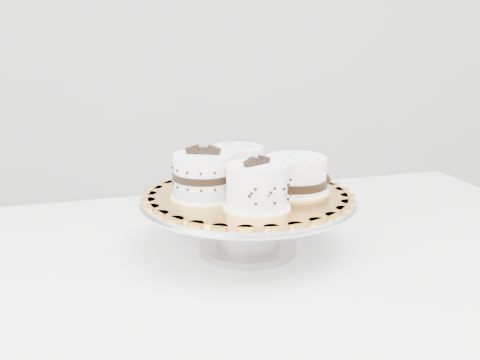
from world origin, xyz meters
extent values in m
cube|color=white|center=(0.01, 0.13, 0.73)|extent=(1.38, 1.00, 0.04)
cube|color=white|center=(0.56, 0.57, 0.35)|extent=(0.05, 0.05, 0.71)
cylinder|color=gray|center=(-0.01, 0.17, 0.76)|extent=(0.17, 0.17, 0.01)
cylinder|color=gray|center=(-0.01, 0.17, 0.79)|extent=(0.11, 0.11, 0.09)
cylinder|color=silver|center=(-0.01, 0.17, 0.84)|extent=(0.36, 0.36, 0.01)
cylinder|color=silver|center=(-0.01, 0.17, 0.84)|extent=(0.37, 0.37, 0.00)
cylinder|color=orange|center=(-0.01, 0.17, 0.85)|extent=(0.40, 0.40, 0.00)
cylinder|color=white|center=(-0.01, 0.09, 0.86)|extent=(0.11, 0.11, 0.00)
cylinder|color=white|center=(-0.01, 0.09, 0.89)|extent=(0.13, 0.13, 0.07)
cylinder|color=white|center=(-0.08, 0.16, 0.86)|extent=(0.11, 0.11, 0.00)
cylinder|color=white|center=(-0.08, 0.16, 0.89)|extent=(0.13, 0.13, 0.07)
cylinder|color=#A1BDCC|center=(-0.08, 0.16, 0.87)|extent=(0.10, 0.10, 0.02)
cylinder|color=black|center=(-0.08, 0.16, 0.89)|extent=(0.11, 0.11, 0.01)
cylinder|color=white|center=(-0.01, 0.24, 0.86)|extent=(0.10, 0.10, 0.00)
cylinder|color=white|center=(-0.01, 0.24, 0.89)|extent=(0.10, 0.10, 0.06)
cylinder|color=white|center=(0.08, 0.17, 0.86)|extent=(0.12, 0.12, 0.00)
cylinder|color=white|center=(0.08, 0.17, 0.89)|extent=(0.11, 0.11, 0.06)
cylinder|color=black|center=(0.08, 0.17, 0.87)|extent=(0.11, 0.11, 0.01)
camera|label=1|loc=(-0.21, -0.80, 1.15)|focal=45.00mm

